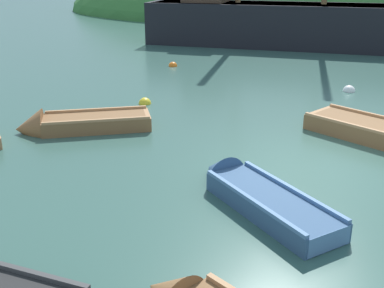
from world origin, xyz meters
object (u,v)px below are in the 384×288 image
object	(u,v)px
rowboat_outer_left	(254,196)
buoy_orange	(173,66)
sailing_ship	(272,29)
rowboat_far	(77,126)
buoy_yellow	(145,104)
buoy_white	(349,91)

from	to	relation	value
rowboat_outer_left	buoy_orange	size ratio (longest dim) A/B	8.55
sailing_ship	rowboat_far	distance (m)	15.73
buoy_orange	buoy_yellow	world-z (taller)	buoy_yellow
rowboat_far	buoy_white	distance (m)	9.39
buoy_yellow	buoy_orange	bearing A→B (deg)	102.96
rowboat_outer_left	buoy_orange	distance (m)	12.58
rowboat_far	buoy_yellow	xyz separation A→B (m)	(0.64, 2.90, -0.12)
sailing_ship	buoy_white	xyz separation A→B (m)	(4.37, -8.89, -0.88)
rowboat_far	buoy_white	world-z (taller)	rowboat_far
sailing_ship	buoy_yellow	distance (m)	12.78
buoy_white	buoy_orange	bearing A→B (deg)	164.83
sailing_ship	buoy_white	bearing A→B (deg)	-66.81
sailing_ship	buoy_white	size ratio (longest dim) A/B	38.12
sailing_ship	buoy_yellow	size ratio (longest dim) A/B	41.30
buoy_yellow	buoy_white	size ratio (longest dim) A/B	0.92
rowboat_outer_left	buoy_yellow	xyz separation A→B (m)	(-4.66, 5.34, -0.12)
rowboat_far	buoy_white	bearing A→B (deg)	-165.42
rowboat_outer_left	rowboat_far	world-z (taller)	rowboat_far
rowboat_outer_left	buoy_yellow	distance (m)	7.08
rowboat_far	buoy_orange	bearing A→B (deg)	-116.02
sailing_ship	buoy_orange	distance (m)	7.56
sailing_ship	buoy_orange	bearing A→B (deg)	-116.03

